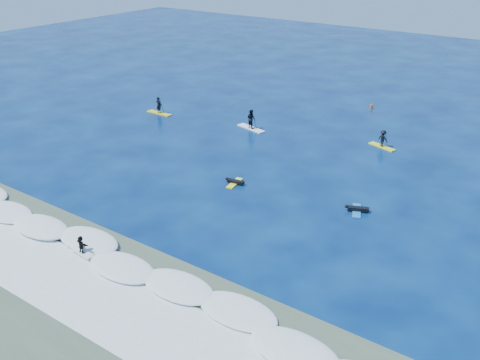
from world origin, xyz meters
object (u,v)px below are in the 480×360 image
Objects in this scene: sup_paddler_left at (159,108)px; sup_paddler_center at (251,121)px; prone_paddler_far at (357,209)px; marker_buoy at (371,106)px; sup_paddler_right at (383,140)px; wave_surfer at (81,246)px; prone_paddler_near at (235,182)px.

sup_paddler_center reaches higher than sup_paddler_left.
prone_paddler_far is 25.27m from marker_buoy.
sup_paddler_center is 19.26m from prone_paddler_far.
wave_surfer is (-8.32, -28.48, -0.02)m from sup_paddler_right.
prone_paddler_near is 1.19× the size of wave_surfer.
sup_paddler_center is 1.65× the size of prone_paddler_near.
wave_surfer is (15.77, -23.86, 0.04)m from sup_paddler_left.
sup_paddler_right is 29.67m from wave_surfer.
wave_surfer is 2.42× the size of marker_buoy.
prone_paddler_near is (-6.65, -14.47, -0.60)m from sup_paddler_right.
sup_paddler_center is at bearing 9.05° from sup_paddler_left.
marker_buoy reaches higher than prone_paddler_near.
prone_paddler_far is at bearing -17.23° from sup_paddler_left.
sup_paddler_center reaches higher than wave_surfer.
sup_paddler_center is 1.23× the size of sup_paddler_right.
prone_paddler_far is at bearing -18.86° from sup_paddler_center.
sup_paddler_left is 20.04m from prone_paddler_near.
prone_paddler_near is at bearing -92.68° from marker_buoy.
sup_paddler_left reaches higher than prone_paddler_near.
sup_paddler_left reaches higher than marker_buoy.
sup_paddler_right is 11.90m from marker_buoy.
sup_paddler_left reaches higher than sup_paddler_right.
sup_paddler_left is 4.32× the size of marker_buoy.
marker_buoy is (1.17, 25.03, 0.17)m from prone_paddler_near.
sup_paddler_left is at bearing -157.54° from sup_paddler_center.
prone_paddler_far is at bearing 56.59° from wave_surfer.
sup_paddler_left reaches higher than prone_paddler_far.
sup_paddler_left is 28.70m from prone_paddler_far.
sup_paddler_right reaches higher than marker_buoy.
wave_surfer is at bearing -66.32° from sup_paddler_center.
sup_paddler_center is 26.04m from wave_surfer.
sup_paddler_left is 28.60m from wave_surfer.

